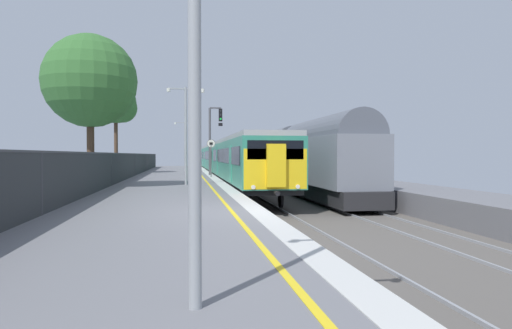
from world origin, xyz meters
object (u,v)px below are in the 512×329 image
at_px(freight_train_adjacent_track, 277,156).
at_px(platform_lamp_far, 185,142).
at_px(platform_lamp_mid, 186,127).
at_px(background_tree_left, 89,83).
at_px(signal_gantry, 213,133).
at_px(speed_limit_sign, 211,153).
at_px(commuter_train_at_platform, 220,158).
at_px(background_tree_centre, 118,105).

bearing_deg(freight_train_adjacent_track, platform_lamp_far, 138.14).
xyz_separation_m(freight_train_adjacent_track, platform_lamp_mid, (-7.68, -12.92, 1.58)).
bearing_deg(background_tree_left, freight_train_adjacent_track, 49.56).
bearing_deg(platform_lamp_mid, signal_gantry, 79.22).
height_order(speed_limit_sign, platform_lamp_far, platform_lamp_far).
height_order(commuter_train_at_platform, signal_gantry, signal_gantry).
bearing_deg(background_tree_left, platform_lamp_mid, 18.29).
height_order(platform_lamp_mid, platform_lamp_far, platform_lamp_mid).
bearing_deg(platform_lamp_mid, speed_limit_sign, 77.41).
bearing_deg(platform_lamp_far, background_tree_centre, -144.10).
bearing_deg(signal_gantry, platform_lamp_mid, -100.78).
bearing_deg(freight_train_adjacent_track, signal_gantry, -165.48).
relative_size(commuter_train_at_platform, background_tree_centre, 7.65).
xyz_separation_m(speed_limit_sign, background_tree_left, (-6.47, -9.73, 3.36)).
relative_size(platform_lamp_mid, platform_lamp_far, 1.09).
xyz_separation_m(platform_lamp_mid, background_tree_centre, (-5.70, 15.67, 2.78)).
height_order(signal_gantry, platform_lamp_mid, signal_gantry).
bearing_deg(background_tree_left, speed_limit_sign, 56.39).
distance_m(freight_train_adjacent_track, platform_lamp_far, 10.40).
height_order(commuter_train_at_platform, freight_train_adjacent_track, freight_train_adjacent_track).
xyz_separation_m(speed_limit_sign, platform_lamp_mid, (-1.83, -8.20, 1.39)).
height_order(signal_gantry, platform_lamp_far, signal_gantry).
height_order(signal_gantry, speed_limit_sign, signal_gantry).
bearing_deg(background_tree_centre, speed_limit_sign, -44.78).
bearing_deg(freight_train_adjacent_track, background_tree_centre, 168.37).
height_order(background_tree_left, background_tree_centre, background_tree_centre).
xyz_separation_m(commuter_train_at_platform, signal_gantry, (-1.49, -12.02, 2.08)).
height_order(freight_train_adjacent_track, platform_lamp_mid, platform_lamp_mid).
height_order(freight_train_adjacent_track, background_tree_centre, background_tree_centre).
height_order(commuter_train_at_platform, background_tree_left, background_tree_left).
bearing_deg(speed_limit_sign, signal_gantry, 83.79).
bearing_deg(speed_limit_sign, background_tree_left, -123.61).
bearing_deg(freight_train_adjacent_track, speed_limit_sign, -141.09).
distance_m(speed_limit_sign, background_tree_left, 12.15).
xyz_separation_m(background_tree_left, background_tree_centre, (-1.07, 17.20, 0.81)).
xyz_separation_m(freight_train_adjacent_track, signal_gantry, (-5.49, -1.42, 1.81)).
relative_size(signal_gantry, background_tree_left, 0.72).
distance_m(speed_limit_sign, background_tree_centre, 11.40).
bearing_deg(freight_train_adjacent_track, commuter_train_at_platform, 110.71).
bearing_deg(platform_lamp_far, commuter_train_at_platform, 45.29).
xyz_separation_m(commuter_train_at_platform, platform_lamp_far, (-3.68, -3.71, 1.63)).
height_order(freight_train_adjacent_track, platform_lamp_far, platform_lamp_far).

